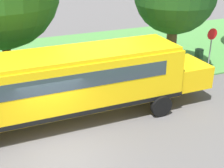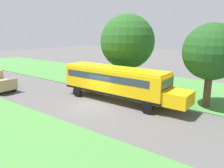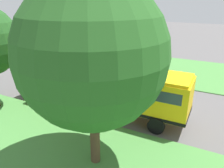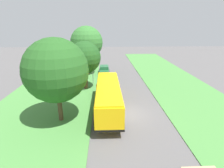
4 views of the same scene
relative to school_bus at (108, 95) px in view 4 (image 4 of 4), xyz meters
name	(u,v)px [view 4 (image 4 of 4)]	position (x,y,z in m)	size (l,w,h in m)	color
ground_plane	(129,114)	(2.30, -1.02, -1.92)	(120.00, 120.00, 0.00)	#565454
grass_verge	(37,115)	(-7.70, -1.02, -1.88)	(12.00, 80.00, 0.08)	#47843D
grass_far_side	(210,112)	(11.30, -1.02, -1.89)	(10.00, 80.00, 0.07)	#47843D
school_bus	(108,95)	(0.00, 0.00, 0.00)	(2.84, 12.42, 3.16)	yellow
car_green_nearest	(104,69)	(-0.50, 15.67, -1.05)	(2.02, 4.40, 1.56)	#236038
oak_tree_beside_bus	(57,71)	(-4.74, -2.18, 3.30)	(6.08, 6.08, 8.31)	#4C3826
oak_tree_roadside_mid	(84,58)	(-3.34, 7.18, 2.79)	(4.68, 4.68, 7.12)	brown
oak_tree_far_end	(86,42)	(-3.78, 15.14, 4.23)	(5.95, 5.95, 9.11)	brown
stop_sign	(93,74)	(-2.30, 9.38, -0.19)	(0.08, 0.68, 2.74)	gray
trash_bin	(83,80)	(-3.97, 9.93, -1.47)	(0.56, 0.56, 0.90)	#2D4C33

